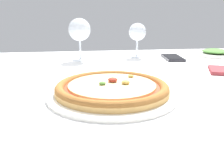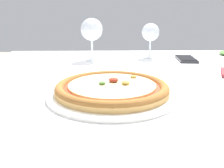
# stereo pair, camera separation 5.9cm
# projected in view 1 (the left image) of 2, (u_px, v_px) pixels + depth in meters

# --- Properties ---
(dining_table) EXTENTS (1.30, 1.11, 0.71)m
(dining_table) POSITION_uv_depth(u_px,v_px,m) (160.00, 102.00, 0.78)
(dining_table) COLOR #997047
(dining_table) RESTS_ON ground_plane
(pizza_plate) EXTENTS (0.31, 0.31, 0.04)m
(pizza_plate) POSITION_uv_depth(u_px,v_px,m) (112.00, 89.00, 0.59)
(pizza_plate) COLOR white
(pizza_plate) RESTS_ON dining_table
(wine_glass_far_left) EXTENTS (0.09, 0.09, 0.17)m
(wine_glass_far_left) POSITION_uv_depth(u_px,v_px,m) (80.00, 30.00, 1.00)
(wine_glass_far_left) COLOR silver
(wine_glass_far_left) RESTS_ON dining_table
(wine_glass_far_right) EXTENTS (0.07, 0.07, 0.15)m
(wine_glass_far_right) POSITION_uv_depth(u_px,v_px,m) (137.00, 33.00, 1.08)
(wine_glass_far_right) COLOR silver
(wine_glass_far_right) RESTS_ON dining_table
(cell_phone) EXTENTS (0.08, 0.15, 0.01)m
(cell_phone) POSITION_uv_depth(u_px,v_px,m) (173.00, 58.00, 1.06)
(cell_phone) COLOR #232328
(cell_phone) RESTS_ON dining_table
(side_plate) EXTENTS (0.20, 0.20, 0.03)m
(side_plate) POSITION_uv_depth(u_px,v_px,m) (215.00, 53.00, 1.14)
(side_plate) COLOR white
(side_plate) RESTS_ON dining_table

